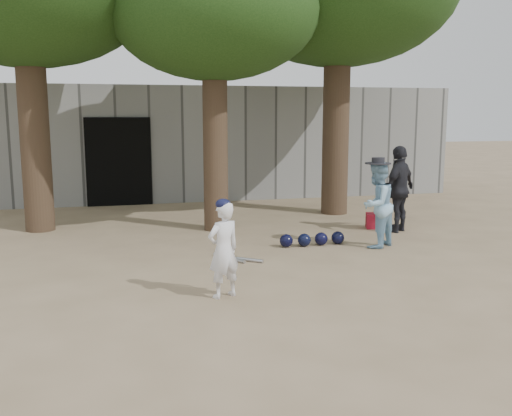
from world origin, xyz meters
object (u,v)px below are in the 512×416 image
object	(u,v)px
spectator_blue	(377,205)
spectator_dark	(399,189)
boy_player	(224,250)
red_bag	(377,221)

from	to	relation	value
spectator_blue	spectator_dark	distance (m)	1.51
boy_player	spectator_blue	distance (m)	3.69
spectator_dark	red_bag	bearing A→B (deg)	-92.64
spectator_blue	boy_player	bearing A→B (deg)	-1.88
boy_player	red_bag	distance (m)	5.25
spectator_blue	red_bag	world-z (taller)	spectator_blue
spectator_dark	spectator_blue	bearing A→B (deg)	12.76
spectator_dark	red_bag	size ratio (longest dim) A/B	4.00
spectator_dark	boy_player	bearing A→B (deg)	2.90
boy_player	red_bag	xyz separation A→B (m)	(3.85, 3.55, -0.46)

